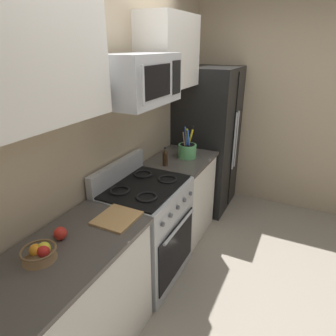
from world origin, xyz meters
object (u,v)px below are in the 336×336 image
microwave (138,79)px  utensil_crock (187,150)px  range_oven (146,230)px  bottle_soy (165,157)px  fruit_basket (40,253)px  refrigerator (207,140)px  apple_loose (60,233)px  cutting_board (117,218)px

microwave → utensil_crock: microwave is taller
microwave → utensil_crock: (0.82, -0.07, -0.80)m
range_oven → microwave: (-0.00, 0.03, 1.31)m
utensil_crock → bottle_soy: utensil_crock is taller
utensil_crock → fruit_basket: bearing=176.7°
range_oven → microwave: microwave is taller
refrigerator → bottle_soy: bearing=175.7°
microwave → apple_loose: microwave is taller
fruit_basket → microwave: bearing=-2.0°
refrigerator → cutting_board: (-2.06, -0.07, 0.02)m
fruit_basket → apple_loose: bearing=10.3°
refrigerator → fruit_basket: (-2.59, 0.08, 0.06)m
range_oven → bottle_soy: size_ratio=5.78×
cutting_board → range_oven: bearing=9.1°
microwave → fruit_basket: size_ratio=3.47×
utensil_crock → cutting_board: (-1.34, -0.04, -0.07)m
refrigerator → fruit_basket: bearing=178.2°
range_oven → apple_loose: (-0.85, 0.10, 0.48)m
microwave → fruit_basket: microwave is taller
range_oven → apple_loose: bearing=173.5°
utensil_crock → range_oven: bearing=176.7°
refrigerator → utensil_crock: (-0.72, -0.03, 0.10)m
range_oven → apple_loose: 0.98m
cutting_board → bottle_soy: 1.04m
range_oven → microwave: 1.31m
range_oven → cutting_board: (-0.51, -0.08, 0.44)m
refrigerator → apple_loose: (-2.40, 0.11, 0.06)m
refrigerator → cutting_board: bearing=-178.2°
range_oven → refrigerator: size_ratio=0.61×
apple_loose → cutting_board: 0.39m
fruit_basket → bottle_soy: size_ratio=1.04×
fruit_basket → cutting_board: fruit_basket is taller
bottle_soy → range_oven: bearing=-173.2°
microwave → cutting_board: microwave is taller
utensil_crock → bottle_soy: 0.33m
microwave → apple_loose: size_ratio=8.31×
microwave → bottle_soy: microwave is taller
refrigerator → apple_loose: refrigerator is taller
microwave → refrigerator: bearing=-1.6°
refrigerator → bottle_soy: (-1.03, 0.08, 0.10)m
fruit_basket → bottle_soy: bottle_soy is taller
apple_loose → cutting_board: size_ratio=0.28×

